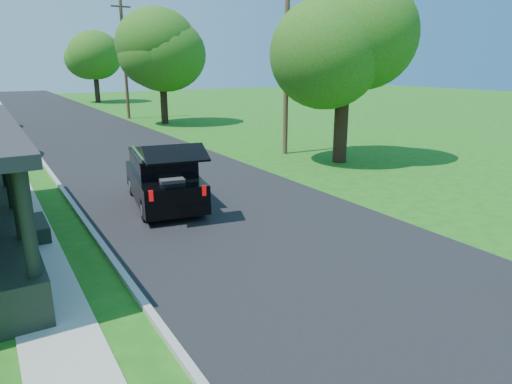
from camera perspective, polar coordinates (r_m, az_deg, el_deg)
ground at (r=10.30m, az=10.23°, el=-10.31°), size 140.00×140.00×0.00m
street at (r=27.95m, az=-17.80°, el=5.80°), size 8.00×120.00×0.02m
curb at (r=27.33m, az=-26.07°, el=4.73°), size 0.15×120.00×0.12m
sidewalk at (r=27.25m, az=-29.30°, el=4.29°), size 1.30×120.00×0.03m
black_suv at (r=15.14m, az=-11.48°, el=1.65°), size 2.59×5.13×2.28m
tree_right_near at (r=21.54m, az=10.95°, el=18.70°), size 6.11×6.27×8.51m
tree_right_mid at (r=36.08m, az=-11.90°, el=17.69°), size 6.85×6.69×9.08m
tree_right_far at (r=58.47m, az=-19.66°, el=15.92°), size 7.24×7.36×8.87m
utility_pole_near at (r=23.25m, az=3.82°, el=15.65°), size 1.45×0.58×8.62m
utility_pole_far at (r=40.13m, az=-16.11°, el=15.71°), size 1.58×0.27×9.41m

